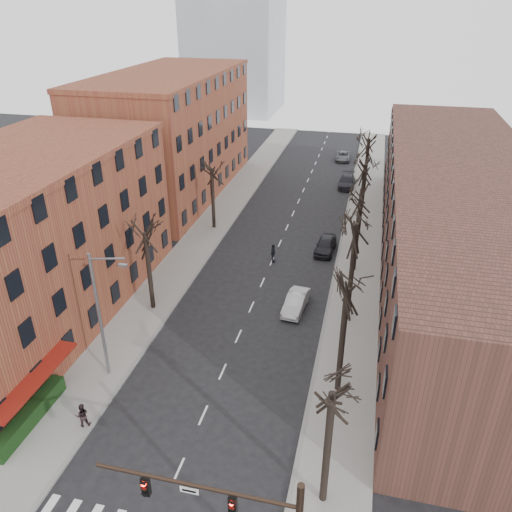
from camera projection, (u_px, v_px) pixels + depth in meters
The scene contains 22 objects.
sidewalk_left at pixel (213, 223), 54.65m from camera, with size 4.00×90.00×0.15m, color gray.
sidewalk_right at pixel (362, 238), 51.35m from camera, with size 4.00×90.00×0.15m, color gray.
building_left_near at pixel (22, 247), 36.31m from camera, with size 12.00×26.00×12.00m, color brown.
building_left_far at pixel (171, 136), 60.84m from camera, with size 12.00×28.00×14.00m, color brown.
building_right at pixel (458, 220), 43.12m from camera, with size 12.00×50.00×10.00m, color #522E26.
awning_left at pixel (44, 412), 29.97m from camera, with size 1.20×7.00×0.15m, color maroon.
hedge at pixel (30, 416), 28.83m from camera, with size 0.80×6.00×1.00m, color #1A3813.
tree_right_a at pixel (323, 500), 24.75m from camera, with size 5.20×5.20×10.00m, color black, non-canonical shape.
tree_right_b at pixel (337, 390), 31.64m from camera, with size 5.20×5.20×10.80m, color black, non-canonical shape.
tree_right_c at pixel (347, 320), 38.54m from camera, with size 5.20×5.20×11.60m, color black, non-canonical shape.
tree_right_d at pixel (353, 270), 45.44m from camera, with size 5.20×5.20×10.00m, color black, non-canonical shape.
tree_right_e at pixel (358, 234), 52.33m from camera, with size 5.20×5.20×10.80m, color black, non-canonical shape.
tree_right_f at pixel (362, 207), 59.23m from camera, with size 5.20×5.20×11.60m, color black, non-canonical shape.
tree_left_a at pixel (153, 308), 39.94m from camera, with size 5.20×5.20×9.50m, color black, non-canonical shape.
tree_left_b at pixel (214, 228), 53.74m from camera, with size 5.20×5.20×9.50m, color black, non-canonical shape.
streetlight at pixel (101, 312), 30.61m from camera, with size 2.45×0.22×9.03m.
silver_sedan at pixel (296, 302), 39.48m from camera, with size 1.44×4.12×1.36m, color #ACAFB4.
parked_car_near at pixel (326, 245), 48.44m from camera, with size 1.73×4.30×1.47m, color black.
parked_car_mid at pixel (347, 181), 65.07m from camera, with size 1.99×4.91×1.42m, color black.
parked_car_far at pixel (343, 156), 75.74m from camera, with size 2.05×4.45×1.24m, color #5C5E64.
pedestrian_b at pixel (82, 415), 28.52m from camera, with size 0.76×0.59×1.56m, color black.
pedestrian_crossing at pixel (273, 253), 46.48m from camera, with size 1.07×0.45×1.83m, color black.
Camera 1 is at (8.17, -12.64, 22.21)m, focal length 35.00 mm.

